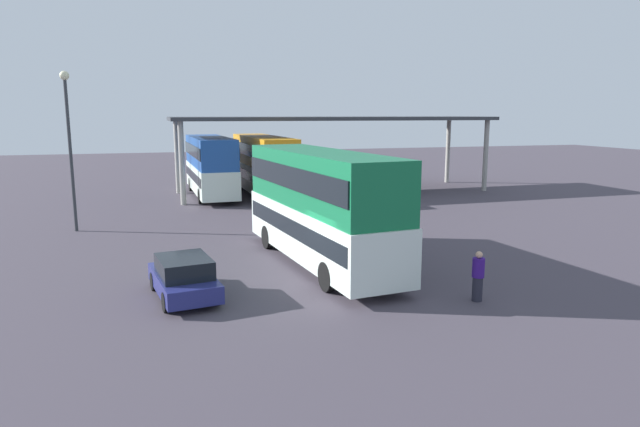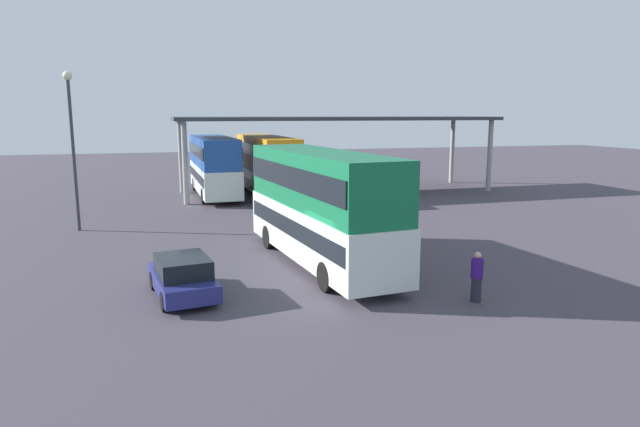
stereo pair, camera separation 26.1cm
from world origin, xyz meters
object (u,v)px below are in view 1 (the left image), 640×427
Objects in this scene: double_decker_mid_row at (263,163)px; lamppost_tall at (69,132)px; double_decker_near_canopy at (210,164)px; pedestrian_waiting at (478,276)px; parked_hatchback at (184,277)px; double_decker_main at (320,203)px.

double_decker_mid_row is 1.46× the size of lamppost_tall.
double_decker_mid_row is (3.66, -0.76, 0.02)m from double_decker_near_canopy.
lamppost_tall is at bearing 99.59° from pedestrian_waiting.
pedestrian_waiting is at bearing -47.93° from lamppost_tall.
pedestrian_waiting is (13.46, -14.91, -4.11)m from lamppost_tall.
double_decker_mid_row is (6.62, 21.45, 1.64)m from parked_hatchback.
double_decker_near_canopy is at bearing 0.27° from double_decker_main.
lamppost_tall reaches higher than pedestrian_waiting.
parked_hatchback is 22.46m from double_decker_near_canopy.
parked_hatchback is at bearing -68.77° from lamppost_tall.
lamppost_tall is at bearing 40.37° from double_decker_main.
double_decker_main is 1.37× the size of lamppost_tall.
double_decker_near_canopy reaches higher than pedestrian_waiting.
double_decker_near_canopy is (-2.33, 19.52, -0.11)m from double_decker_main.
lamppost_tall is at bearing 12.46° from parked_hatchback.
parked_hatchback is at bearing 129.24° from pedestrian_waiting.
double_decker_main is at bearing -43.10° from lamppost_tall.
double_decker_mid_row is at bearing -25.93° from parked_hatchback.
double_decker_main is at bearing -175.12° from double_decker_near_canopy.
double_decker_main is 2.73× the size of parked_hatchback.
parked_hatchback is 0.37× the size of double_decker_near_canopy.
parked_hatchback is 13.56m from lamppost_tall.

